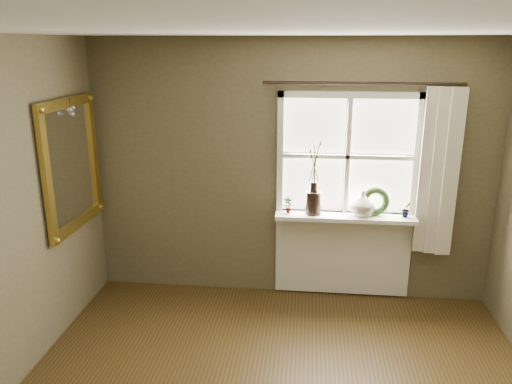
{
  "coord_description": "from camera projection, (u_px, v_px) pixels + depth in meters",
  "views": [
    {
      "loc": [
        0.18,
        -2.56,
        2.53
      ],
      "look_at": [
        -0.27,
        1.55,
        1.3
      ],
      "focal_mm": 35.0,
      "sensor_mm": 36.0,
      "label": 1
    }
  ],
  "objects": [
    {
      "name": "window_frame",
      "position": [
        347.0,
        157.0,
        4.82
      ],
      "size": [
        1.36,
        0.06,
        1.24
      ],
      "color": "white",
      "rests_on": "wall_back"
    },
    {
      "name": "gilt_mirror",
      "position": [
        72.0,
        164.0,
        4.53
      ],
      "size": [
        0.1,
        1.01,
        1.2
      ],
      "color": "white",
      "rests_on": "wall_left"
    },
    {
      "name": "wall_back",
      "position": [
        290.0,
        171.0,
        5.0
      ],
      "size": [
        4.0,
        0.1,
        2.6
      ],
      "primitive_type": "cube",
      "color": "brown",
      "rests_on": "ground"
    },
    {
      "name": "window_apron",
      "position": [
        342.0,
        254.0,
        5.12
      ],
      "size": [
        1.36,
        0.04,
        0.88
      ],
      "primitive_type": "cube",
      "color": "white",
      "rests_on": "ground"
    },
    {
      "name": "curtain",
      "position": [
        438.0,
        173.0,
        4.67
      ],
      "size": [
        0.36,
        0.12,
        1.59
      ],
      "primitive_type": "cube",
      "color": "beige",
      "rests_on": "wall_back"
    },
    {
      "name": "dark_jug",
      "position": [
        313.0,
        203.0,
        4.88
      ],
      "size": [
        0.18,
        0.18,
        0.23
      ],
      "primitive_type": "cylinder",
      "rotation": [
        0.0,
        0.0,
        -0.22
      ],
      "color": "black",
      "rests_on": "window_sill"
    },
    {
      "name": "cream_vase",
      "position": [
        362.0,
        203.0,
        4.83
      ],
      "size": [
        0.28,
        0.28,
        0.25
      ],
      "primitive_type": "imported",
      "rotation": [
        0.0,
        0.0,
        -0.19
      ],
      "color": "beige",
      "rests_on": "window_sill"
    },
    {
      "name": "potted_plant_right",
      "position": [
        406.0,
        209.0,
        4.8
      ],
      "size": [
        0.11,
        0.1,
        0.16
      ],
      "primitive_type": "imported",
      "rotation": [
        0.0,
        0.0,
        0.41
      ],
      "color": "#273E1B",
      "rests_on": "window_sill"
    },
    {
      "name": "wreath",
      "position": [
        375.0,
        204.0,
        4.86
      ],
      "size": [
        0.3,
        0.17,
        0.29
      ],
      "primitive_type": "torus",
      "rotation": [
        1.36,
        0.0,
        0.17
      ],
      "color": "#273E1B",
      "rests_on": "window_sill"
    },
    {
      "name": "curtain_rod",
      "position": [
        363.0,
        83.0,
        4.56
      ],
      "size": [
        1.84,
        0.03,
        0.03
      ],
      "primitive_type": "cylinder",
      "rotation": [
        0.0,
        1.57,
        0.0
      ],
      "color": "black",
      "rests_on": "wall_back"
    },
    {
      "name": "ceiling",
      "position": [
        276.0,
        29.0,
        2.44
      ],
      "size": [
        4.5,
        4.5,
        0.0
      ],
      "primitive_type": "plane",
      "color": "silver",
      "rests_on": "ground"
    },
    {
      "name": "potted_plant_left",
      "position": [
        288.0,
        205.0,
        4.91
      ],
      "size": [
        0.09,
        0.07,
        0.16
      ],
      "primitive_type": "imported",
      "rotation": [
        0.0,
        0.0,
        0.14
      ],
      "color": "#273E1B",
      "rests_on": "window_sill"
    },
    {
      "name": "window_sill",
      "position": [
        345.0,
        217.0,
        4.88
      ],
      "size": [
        1.36,
        0.26,
        0.04
      ],
      "primitive_type": "cube",
      "color": "white",
      "rests_on": "wall_back"
    }
  ]
}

